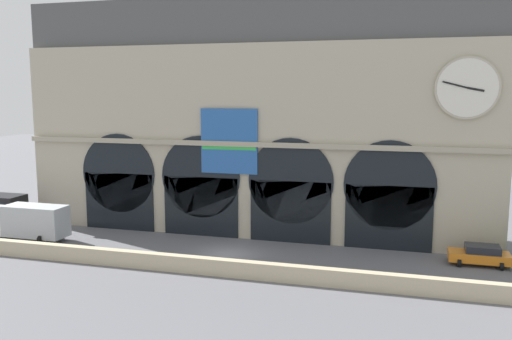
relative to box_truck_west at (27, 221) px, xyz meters
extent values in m
plane|color=slate|center=(18.31, 0.52, -1.70)|extent=(200.00, 200.00, 0.00)
cube|color=#BCAD8C|center=(18.31, -4.17, -1.10)|extent=(90.00, 0.70, 1.21)
cube|color=#B2A891|center=(18.31, 8.46, 6.83)|extent=(42.78, 5.87, 17.05)
cube|color=#4C4C4C|center=(18.31, 8.76, 17.42)|extent=(42.78, 5.27, 4.14)
cube|color=black|center=(5.97, 5.47, 0.99)|extent=(7.03, 0.20, 5.39)
cylinder|color=black|center=(5.97, 5.47, 3.69)|extent=(7.40, 0.20, 7.40)
cube|color=black|center=(14.20, 5.47, 0.99)|extent=(7.03, 0.20, 5.39)
cylinder|color=black|center=(14.20, 5.47, 3.69)|extent=(7.40, 0.20, 7.40)
cube|color=black|center=(22.43, 5.47, 0.99)|extent=(7.03, 0.20, 5.39)
cylinder|color=black|center=(22.43, 5.47, 3.69)|extent=(7.40, 0.20, 7.40)
cube|color=black|center=(30.66, 5.47, 0.99)|extent=(7.03, 0.20, 5.39)
cylinder|color=black|center=(30.66, 5.47, 3.69)|extent=(7.40, 0.20, 7.40)
cylinder|color=#B2A891|center=(36.15, 5.37, 11.53)|extent=(4.80, 0.25, 4.80)
cylinder|color=silver|center=(36.15, 5.25, 11.53)|extent=(4.45, 0.06, 4.45)
cube|color=black|center=(36.75, 5.19, 11.42)|extent=(1.23, 0.04, 0.38)
cube|color=black|center=(35.24, 5.17, 11.78)|extent=(1.86, 0.04, 0.60)
cube|color=#2659A5|center=(16.96, 5.35, 6.97)|extent=(5.15, 0.12, 5.67)
cube|color=green|center=(16.96, 5.27, 6.61)|extent=(4.94, 0.04, 0.75)
cube|color=#A49A85|center=(18.31, 5.37, 6.76)|extent=(42.78, 0.50, 0.44)
cylinder|color=black|center=(-5.11, 4.47, -1.20)|extent=(0.28, 1.00, 1.00)
cube|color=white|center=(-2.86, 0.00, -0.13)|extent=(2.00, 2.30, 2.30)
cube|color=#ADB2B7|center=(0.89, 0.00, 0.07)|extent=(5.50, 2.30, 2.70)
cylinder|color=black|center=(-2.96, 1.04, -1.28)|extent=(0.28, 0.84, 0.84)
cylinder|color=black|center=(2.14, -1.03, -1.28)|extent=(0.28, 0.84, 0.84)
cylinder|color=black|center=(2.14, 1.04, -1.28)|extent=(0.28, 0.84, 0.84)
cube|color=orange|center=(37.43, 3.24, -1.05)|extent=(4.40, 1.80, 0.70)
cube|color=black|center=(37.65, 3.24, -0.43)|extent=(2.46, 1.62, 0.55)
cylinder|color=black|center=(35.98, 2.43, -1.40)|extent=(0.28, 0.60, 0.60)
cylinder|color=black|center=(35.98, 4.05, -1.40)|extent=(0.28, 0.60, 0.60)
cylinder|color=black|center=(38.88, 2.43, -1.40)|extent=(0.28, 0.60, 0.60)
cylinder|color=black|center=(38.88, 4.05, -1.40)|extent=(0.28, 0.60, 0.60)
camera|label=1|loc=(31.71, -38.63, 11.25)|focal=37.48mm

